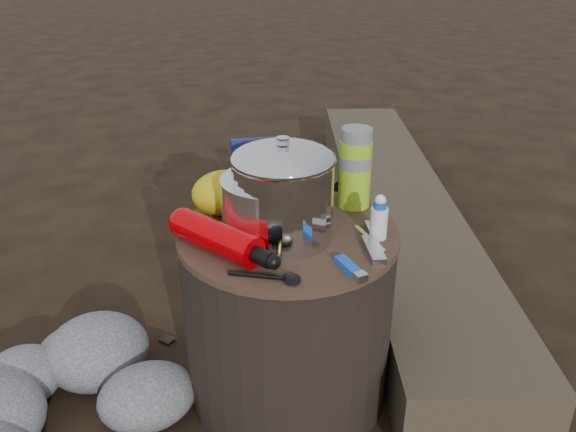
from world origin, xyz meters
name	(u,v)px	position (x,y,z in m)	size (l,w,h in m)	color
ground	(288,386)	(0.00, 0.00, 0.00)	(60.00, 60.00, 0.00)	black
stump	(288,314)	(0.00, 0.00, 0.22)	(0.48, 0.48, 0.44)	black
log_main	(396,212)	(0.68, 0.61, 0.09)	(0.35, 2.10, 0.18)	#3E3326
log_small	(325,179)	(0.61, 1.07, 0.05)	(0.22, 1.21, 0.10)	#3E3326
foil_windscreen	(272,207)	(-0.04, 0.00, 0.51)	(0.21, 0.21, 0.13)	white
camping_pot	(283,191)	(-0.02, -0.02, 0.55)	(0.21, 0.21, 0.21)	silver
fuel_bottle	(217,238)	(-0.17, -0.03, 0.48)	(0.07, 0.27, 0.07)	#CD0005
thermos	(355,168)	(0.19, 0.06, 0.54)	(0.08, 0.08, 0.19)	#97CD1F
travel_mug	(312,178)	(0.12, 0.13, 0.50)	(0.07, 0.07, 0.11)	black
stuff_sack	(224,193)	(-0.10, 0.14, 0.49)	(0.15, 0.12, 0.10)	gold
food_pouch	(258,170)	(-0.01, 0.18, 0.52)	(0.12, 0.03, 0.15)	navy
lighter	(348,266)	(0.05, -0.19, 0.45)	(0.02, 0.09, 0.02)	blue
multitool	(374,250)	(0.13, -0.15, 0.45)	(0.03, 0.10, 0.01)	silver
pot_grabber	(369,238)	(0.14, -0.10, 0.45)	(0.03, 0.12, 0.01)	silver
spork	(258,275)	(-0.12, -0.15, 0.45)	(0.03, 0.14, 0.01)	black
squeeze_bottle	(379,219)	(0.17, -0.10, 0.49)	(0.04, 0.04, 0.09)	white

